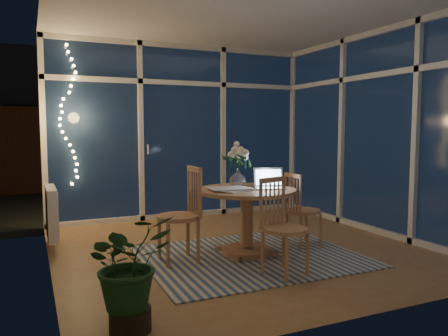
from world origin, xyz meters
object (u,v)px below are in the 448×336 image
(chair_right, at_px, (304,209))
(laptop, at_px, (271,178))
(flower_vase, at_px, (238,177))
(chair_front, at_px, (285,227))
(potted_plant, at_px, (129,276))
(dining_table, at_px, (247,222))
(chair_left, at_px, (178,214))

(chair_right, bearing_deg, laptop, 102.34)
(flower_vase, bearing_deg, laptop, -50.91)
(laptop, bearing_deg, chair_right, 31.63)
(chair_front, xyz_separation_m, potted_plant, (-1.53, -0.52, -0.08))
(potted_plant, bearing_deg, chair_front, 18.76)
(chair_right, relative_size, flower_vase, 4.10)
(potted_plant, bearing_deg, dining_table, 39.94)
(dining_table, bearing_deg, laptop, -19.99)
(chair_right, bearing_deg, chair_left, 88.53)
(chair_left, distance_m, potted_plant, 1.52)
(laptop, xyz_separation_m, flower_vase, (-0.24, 0.30, -0.01))
(laptop, height_order, potted_plant, laptop)
(dining_table, bearing_deg, chair_right, 3.08)
(chair_front, relative_size, laptop, 2.86)
(laptop, distance_m, potted_plant, 2.17)
(laptop, bearing_deg, chair_front, -91.36)
(chair_left, xyz_separation_m, potted_plant, (-0.77, -1.31, -0.11))
(chair_right, height_order, flower_vase, flower_vase)
(chair_front, bearing_deg, dining_table, 73.75)
(chair_right, distance_m, flower_vase, 0.87)
(chair_right, bearing_deg, potted_plant, 118.42)
(chair_left, relative_size, flower_vase, 4.67)
(dining_table, relative_size, chair_left, 1.07)
(chair_right, height_order, laptop, laptop)
(flower_vase, distance_m, potted_plant, 2.17)
(chair_front, height_order, laptop, laptop)
(potted_plant, bearing_deg, flower_vase, 44.43)
(dining_table, bearing_deg, potted_plant, -140.06)
(potted_plant, bearing_deg, chair_right, 30.01)
(chair_left, relative_size, chair_front, 1.08)
(dining_table, height_order, flower_vase, flower_vase)
(chair_left, bearing_deg, chair_front, 44.03)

